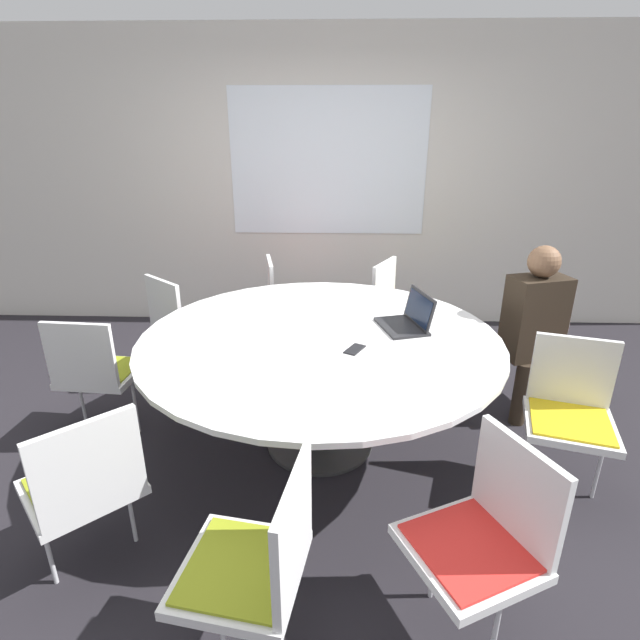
# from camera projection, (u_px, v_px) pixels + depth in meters

# --- Properties ---
(ground_plane) EXTENTS (16.00, 16.00, 0.00)m
(ground_plane) POSITION_uv_depth(u_px,v_px,m) (320.00, 443.00, 3.17)
(ground_plane) COLOR black
(wall_back) EXTENTS (8.00, 0.07, 2.70)m
(wall_back) POSITION_uv_depth(u_px,v_px,m) (328.00, 184.00, 4.69)
(wall_back) COLOR silver
(wall_back) RESTS_ON ground_plane
(conference_table) EXTENTS (2.09, 2.09, 0.74)m
(conference_table) POSITION_uv_depth(u_px,v_px,m) (320.00, 349.00, 2.93)
(conference_table) COLOR #333333
(conference_table) RESTS_ON ground_plane
(chair_0) EXTENTS (0.54, 0.53, 0.84)m
(chair_0) POSITION_uv_depth(u_px,v_px,m) (554.00, 341.00, 3.43)
(chair_0) COLOR silver
(chair_0) RESTS_ON ground_plane
(chair_1) EXTENTS (0.58, 0.59, 0.84)m
(chair_1) POSITION_uv_depth(u_px,v_px,m) (397.00, 304.00, 4.12)
(chair_1) COLOR silver
(chair_1) RESTS_ON ground_plane
(chair_2) EXTENTS (0.50, 0.51, 0.84)m
(chair_2) POSITION_uv_depth(u_px,v_px,m) (286.00, 299.00, 4.24)
(chair_2) COLOR silver
(chair_2) RESTS_ON ground_plane
(chair_3) EXTENTS (0.61, 0.61, 0.84)m
(chair_3) POSITION_uv_depth(u_px,v_px,m) (181.00, 319.00, 3.80)
(chair_3) COLOR silver
(chair_3) RESTS_ON ground_plane
(chair_4) EXTENTS (0.47, 0.45, 0.84)m
(chair_4) POSITION_uv_depth(u_px,v_px,m) (96.00, 368.00, 3.06)
(chair_4) COLOR silver
(chair_4) RESTS_ON ground_plane
(chair_5) EXTENTS (0.61, 0.61, 0.84)m
(chair_5) POSITION_uv_depth(u_px,v_px,m) (85.00, 481.00, 2.09)
(chair_5) COLOR silver
(chair_5) RESTS_ON ground_plane
(chair_6) EXTENTS (0.49, 0.50, 0.84)m
(chair_6) POSITION_uv_depth(u_px,v_px,m) (258.00, 559.00, 1.72)
(chair_6) COLOR silver
(chair_6) RESTS_ON ground_plane
(chair_7) EXTENTS (0.57, 0.58, 0.84)m
(chair_7) POSITION_uv_depth(u_px,v_px,m) (485.00, 531.00, 1.83)
(chair_7) COLOR silver
(chair_7) RESTS_ON ground_plane
(chair_8) EXTENTS (0.54, 0.53, 0.84)m
(chair_8) POSITION_uv_depth(u_px,v_px,m) (571.00, 406.00, 2.64)
(chair_8) COLOR silver
(chair_8) RESTS_ON ground_plane
(person_0) EXTENTS (0.41, 0.33, 1.19)m
(person_0) POSITION_uv_depth(u_px,v_px,m) (536.00, 322.00, 3.23)
(person_0) COLOR #2D2319
(person_0) RESTS_ON ground_plane
(laptop) EXTENTS (0.34, 0.39, 0.21)m
(laptop) POSITION_uv_depth(u_px,v_px,m) (409.00, 319.00, 3.00)
(laptop) COLOR #232326
(laptop) RESTS_ON conference_table
(cell_phone) EXTENTS (0.13, 0.16, 0.01)m
(cell_phone) POSITION_uv_depth(u_px,v_px,m) (355.00, 349.00, 2.72)
(cell_phone) COLOR black
(cell_phone) RESTS_ON conference_table
(handbag) EXTENTS (0.36, 0.16, 0.28)m
(handbag) POSITION_uv_depth(u_px,v_px,m) (230.00, 336.00, 4.41)
(handbag) COLOR #661E56
(handbag) RESTS_ON ground_plane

